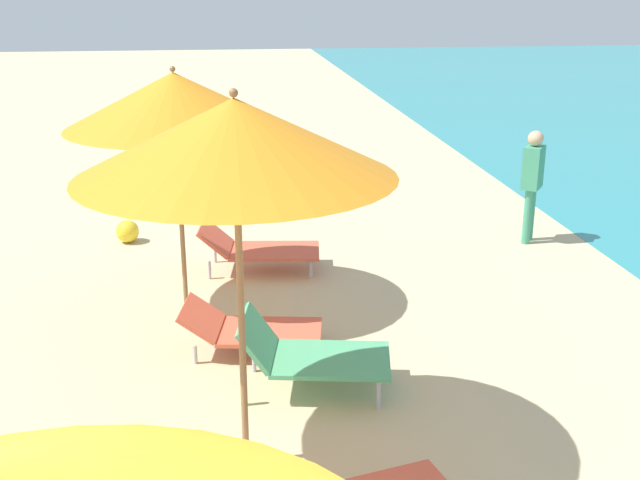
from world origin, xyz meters
TOP-DOWN VIEW (x-y plane):
  - umbrella_second at (-0.07, 3.44)m, footprint 2.15×2.15m
  - lounger_second_shoreside at (0.53, 4.47)m, footprint 1.40×0.92m
  - umbrella_farthest at (-0.60, 6.42)m, footprint 2.24×2.24m
  - lounger_farthest_shoreside at (0.24, 7.50)m, footprint 1.53×0.85m
  - lounger_farthest_inland at (0.05, 5.28)m, footprint 1.42×0.85m
  - person_walking_near at (3.99, 8.14)m, footprint 0.39×0.42m
  - beach_ball at (-1.47, 8.83)m, footprint 0.32×0.32m

SIDE VIEW (x-z plane):
  - beach_ball at x=-1.47m, z-range 0.00..0.32m
  - lounger_farthest_inland at x=0.05m, z-range 0.00..0.49m
  - lounger_farthest_shoreside at x=0.24m, z-range 0.00..0.60m
  - lounger_second_shoreside at x=0.53m, z-range 0.00..0.68m
  - person_walking_near at x=3.99m, z-range 0.16..1.70m
  - umbrella_farthest at x=-0.60m, z-range 0.97..3.59m
  - umbrella_second at x=-0.07m, z-range 1.07..3.85m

